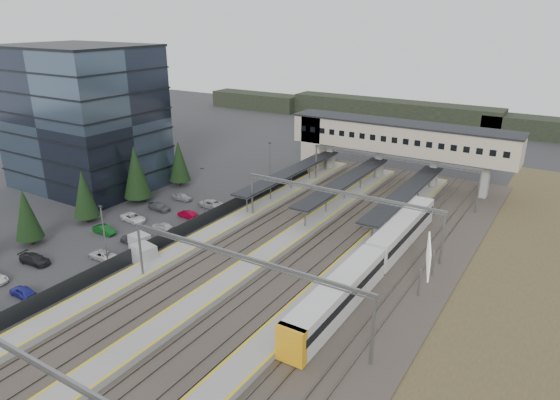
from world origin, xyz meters
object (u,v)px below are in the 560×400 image
Objects in this scene: relay_cabin_far at (140,242)px; footbridge at (385,139)px; office_building at (84,117)px; billboard at (428,257)px; relay_cabin_near at (144,254)px; train at (373,261)px.

footbridge is at bearing 70.12° from relay_cabin_far.
billboard is (62.02, -4.02, -8.51)m from office_building.
footbridge is at bearing 74.62° from relay_cabin_near.
relay_cabin_near is at bearing -105.38° from footbridge.
footbridge is at bearing 34.47° from office_building.
billboard is at bearing -61.69° from footbridge.
train is 6.31m from billboard.
footbridge is (16.08, 44.47, 6.84)m from relay_cabin_far.
relay_cabin_near is 3.95m from relay_cabin_far.
office_building reaches higher than relay_cabin_near.
train is at bearing -70.57° from footbridge.
office_building reaches higher than footbridge.
train reaches higher than relay_cabin_far.
relay_cabin_far is 0.43× the size of billboard.
relay_cabin_near is 0.08× the size of train.
footbridge reaches higher than billboard.
footbridge reaches higher than relay_cabin_near.
relay_cabin_near is at bearing -157.77° from billboard.
office_building is 3.99× the size of billboard.
office_building is at bearing 176.29° from billboard.
relay_cabin_near is at bearing -154.67° from train.
office_building is 9.20× the size of relay_cabin_far.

